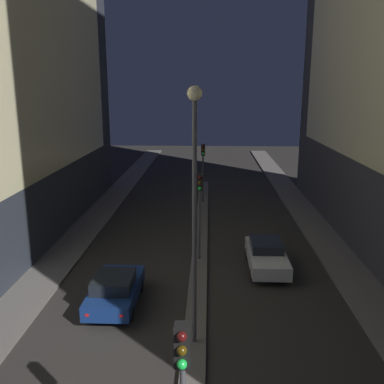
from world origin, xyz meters
name	(u,v)px	position (x,y,z in m)	size (l,w,h in m)	color
median_strip	(200,252)	(0.00, 19.62, 0.07)	(0.87, 37.23, 0.14)	#66605B
traffic_light_near	(183,383)	(0.00, 3.77, 3.63)	(0.32, 0.42, 4.76)	#4C4C51
traffic_light_mid	(200,198)	(0.00, 18.41, 3.63)	(0.32, 0.42, 4.76)	#4C4C51
traffic_light_far	(203,160)	(0.00, 30.41, 3.63)	(0.32, 0.42, 4.76)	#4C4C51
street_lamp	(195,184)	(0.00, 10.56, 6.14)	(0.49, 0.49, 9.24)	#4C4C51
car_left_lane	(115,289)	(-3.55, 13.36, 0.77)	(1.94, 4.23, 1.51)	navy
car_right_lane	(266,255)	(3.55, 17.59, 0.76)	(1.89, 4.52, 1.47)	silver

